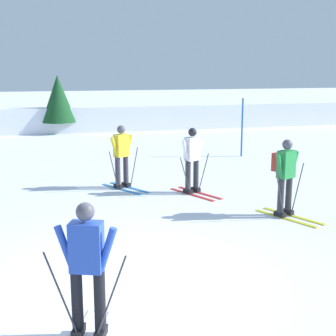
{
  "coord_description": "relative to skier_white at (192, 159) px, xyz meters",
  "views": [
    {
      "loc": [
        -1.11,
        -6.79,
        3.24
      ],
      "look_at": [
        1.59,
        3.94,
        0.9
      ],
      "focal_mm": 51.44,
      "sensor_mm": 36.0,
      "label": 1
    }
  ],
  "objects": [
    {
      "name": "trail_marker_pole",
      "position": [
        3.29,
        4.59,
        0.15
      ],
      "size": [
        0.06,
        0.06,
        2.12
      ],
      "primitive_type": "cylinder",
      "color": "#1E56AD",
      "rests_on": "ground"
    },
    {
      "name": "far_snow_ridge",
      "position": [
        -2.47,
        15.5,
        -0.29
      ],
      "size": [
        80.0,
        6.44,
        1.26
      ],
      "primitive_type": "cube",
      "color": "silver",
      "rests_on": "ground"
    },
    {
      "name": "skier_blue",
      "position": [
        -3.2,
        -6.23,
        0.04
      ],
      "size": [
        0.95,
        1.63,
        1.71
      ],
      "color": "silver",
      "rests_on": "ground"
    },
    {
      "name": "skier_white",
      "position": [
        0.0,
        0.0,
        0.0
      ],
      "size": [
        1.03,
        1.6,
        1.71
      ],
      "color": "red",
      "rests_on": "ground"
    },
    {
      "name": "conifer_far_left",
      "position": [
        -3.01,
        12.5,
        0.79
      ],
      "size": [
        1.67,
        1.67,
        2.85
      ],
      "color": "#513823",
      "rests_on": "ground"
    },
    {
      "name": "skier_green",
      "position": [
        1.38,
        -2.37,
        0.04
      ],
      "size": [
        1.02,
        1.6,
        1.71
      ],
      "color": "gold",
      "rests_on": "ground"
    },
    {
      "name": "ground_plane",
      "position": [
        -2.47,
        -4.85,
        -0.92
      ],
      "size": [
        120.0,
        120.0,
        0.0
      ],
      "primitive_type": "plane",
      "color": "silver"
    },
    {
      "name": "skier_yellow",
      "position": [
        -1.68,
        0.98,
        0.0
      ],
      "size": [
        1.14,
        1.56,
        1.71
      ],
      "color": "#237AC6",
      "rests_on": "ground"
    }
  ]
}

